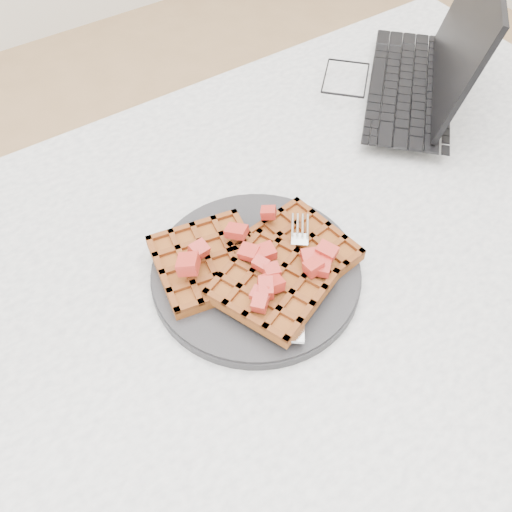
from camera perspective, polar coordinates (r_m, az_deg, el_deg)
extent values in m
plane|color=tan|center=(1.37, 2.54, -20.31)|extent=(4.00, 4.00, 0.00)
cube|color=silver|center=(0.71, 4.60, -1.81)|extent=(1.20, 0.80, 0.03)
cube|color=white|center=(1.43, 13.23, 8.59)|extent=(0.06, 0.06, 0.72)
cylinder|color=black|center=(0.68, 0.00, -1.66)|extent=(0.25, 0.25, 0.02)
imported|color=black|center=(0.96, 12.27, 16.15)|extent=(0.36, 0.35, 0.02)
cube|color=black|center=(0.92, 20.15, 20.15)|extent=(0.23, 0.23, 0.18)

